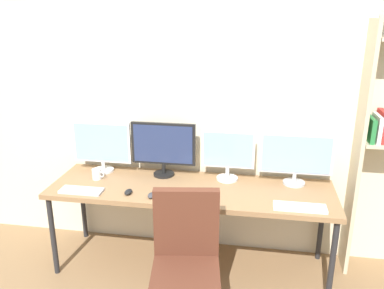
{
  "coord_description": "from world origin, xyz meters",
  "views": [
    {
      "loc": [
        0.5,
        -2.31,
        2.09
      ],
      "look_at": [
        0.0,
        0.65,
        1.09
      ],
      "focal_mm": 37.23,
      "sensor_mm": 36.0,
      "label": 1
    }
  ],
  "objects_px": {
    "desk": "(191,193)",
    "mouse_left_side": "(152,195)",
    "keyboard_left": "(81,191)",
    "keyboard_right": "(300,207)",
    "monitor_center_left": "(163,147)",
    "monitor_far_right": "(296,157)",
    "mouse_right_side": "(128,192)",
    "office_chair": "(186,278)",
    "monitor_far_left": "(102,145)",
    "monitor_center_right": "(228,153)",
    "coffee_mug": "(97,174)",
    "keyboard_center": "(186,199)"
  },
  "relations": [
    {
      "from": "keyboard_right",
      "to": "mouse_left_side",
      "type": "height_order",
      "value": "mouse_left_side"
    },
    {
      "from": "desk",
      "to": "office_chair",
      "type": "bearing_deg",
      "value": -82.89
    },
    {
      "from": "monitor_center_left",
      "to": "mouse_left_side",
      "type": "xyz_separation_m",
      "value": [
        0.01,
        -0.44,
        -0.25
      ]
    },
    {
      "from": "office_chair",
      "to": "monitor_far_right",
      "type": "distance_m",
      "value": 1.31
    },
    {
      "from": "monitor_far_right",
      "to": "mouse_left_side",
      "type": "distance_m",
      "value": 1.2
    },
    {
      "from": "mouse_left_side",
      "to": "monitor_center_right",
      "type": "bearing_deg",
      "value": 39.01
    },
    {
      "from": "monitor_center_right",
      "to": "monitor_far_right",
      "type": "xyz_separation_m",
      "value": [
        0.55,
        0.0,
        0.0
      ]
    },
    {
      "from": "monitor_far_left",
      "to": "keyboard_right",
      "type": "distance_m",
      "value": 1.74
    },
    {
      "from": "monitor_far_left",
      "to": "keyboard_left",
      "type": "relative_size",
      "value": 1.54
    },
    {
      "from": "monitor_center_left",
      "to": "mouse_right_side",
      "type": "height_order",
      "value": "monitor_center_left"
    },
    {
      "from": "monitor_far_left",
      "to": "mouse_left_side",
      "type": "xyz_separation_m",
      "value": [
        0.56,
        -0.44,
        -0.23
      ]
    },
    {
      "from": "coffee_mug",
      "to": "keyboard_left",
      "type": "bearing_deg",
      "value": -95.42
    },
    {
      "from": "keyboard_center",
      "to": "coffee_mug",
      "type": "relative_size",
      "value": 3.43
    },
    {
      "from": "keyboard_center",
      "to": "keyboard_right",
      "type": "distance_m",
      "value": 0.84
    },
    {
      "from": "monitor_far_right",
      "to": "keyboard_left",
      "type": "bearing_deg",
      "value": -165.15
    },
    {
      "from": "keyboard_left",
      "to": "monitor_center_right",
      "type": "bearing_deg",
      "value": 21.62
    },
    {
      "from": "monitor_far_left",
      "to": "keyboard_center",
      "type": "distance_m",
      "value": 0.97
    },
    {
      "from": "mouse_right_side",
      "to": "monitor_center_left",
      "type": "bearing_deg",
      "value": 65.76
    },
    {
      "from": "keyboard_center",
      "to": "mouse_left_side",
      "type": "distance_m",
      "value": 0.27
    },
    {
      "from": "keyboard_left",
      "to": "mouse_left_side",
      "type": "height_order",
      "value": "mouse_left_side"
    },
    {
      "from": "keyboard_right",
      "to": "monitor_center_left",
      "type": "bearing_deg",
      "value": 158.38
    },
    {
      "from": "monitor_center_left",
      "to": "coffee_mug",
      "type": "distance_m",
      "value": 0.61
    },
    {
      "from": "monitor_far_right",
      "to": "mouse_right_side",
      "type": "relative_size",
      "value": 6.13
    },
    {
      "from": "monitor_center_right",
      "to": "keyboard_right",
      "type": "height_order",
      "value": "monitor_center_right"
    },
    {
      "from": "office_chair",
      "to": "monitor_center_right",
      "type": "relative_size",
      "value": 2.24
    },
    {
      "from": "monitor_center_left",
      "to": "keyboard_left",
      "type": "relative_size",
      "value": 1.63
    },
    {
      "from": "keyboard_right",
      "to": "desk",
      "type": "bearing_deg",
      "value": 164.69
    },
    {
      "from": "monitor_center_right",
      "to": "office_chair",
      "type": "bearing_deg",
      "value": -101.55
    },
    {
      "from": "office_chair",
      "to": "mouse_right_side",
      "type": "height_order",
      "value": "office_chair"
    },
    {
      "from": "monitor_center_right",
      "to": "monitor_far_right",
      "type": "relative_size",
      "value": 0.75
    },
    {
      "from": "mouse_left_side",
      "to": "mouse_right_side",
      "type": "distance_m",
      "value": 0.2
    },
    {
      "from": "keyboard_left",
      "to": "monitor_far_left",
      "type": "bearing_deg",
      "value": 88.47
    },
    {
      "from": "monitor_center_left",
      "to": "coffee_mug",
      "type": "bearing_deg",
      "value": -161.51
    },
    {
      "from": "monitor_far_left",
      "to": "mouse_right_side",
      "type": "relative_size",
      "value": 5.44
    },
    {
      "from": "monitor_far_left",
      "to": "desk",
      "type": "bearing_deg",
      "value": -14.38
    },
    {
      "from": "desk",
      "to": "keyboard_left",
      "type": "distance_m",
      "value": 0.87
    },
    {
      "from": "desk",
      "to": "monitor_far_right",
      "type": "height_order",
      "value": "monitor_far_right"
    },
    {
      "from": "mouse_right_side",
      "to": "monitor_far_right",
      "type": "bearing_deg",
      "value": 17.8
    },
    {
      "from": "keyboard_right",
      "to": "office_chair",
      "type": "bearing_deg",
      "value": -147.62
    },
    {
      "from": "monitor_far_left",
      "to": "mouse_right_side",
      "type": "bearing_deg",
      "value": -48.58
    },
    {
      "from": "office_chair",
      "to": "keyboard_right",
      "type": "relative_size",
      "value": 2.62
    },
    {
      "from": "desk",
      "to": "mouse_left_side",
      "type": "distance_m",
      "value": 0.36
    },
    {
      "from": "monitor_center_left",
      "to": "keyboard_right",
      "type": "height_order",
      "value": "monitor_center_left"
    },
    {
      "from": "monitor_center_right",
      "to": "mouse_right_side",
      "type": "relative_size",
      "value": 4.61
    },
    {
      "from": "keyboard_right",
      "to": "mouse_right_side",
      "type": "xyz_separation_m",
      "value": [
        -1.3,
        0.03,
        0.01
      ]
    },
    {
      "from": "desk",
      "to": "keyboard_right",
      "type": "xyz_separation_m",
      "value": [
        0.84,
        -0.23,
        0.06
      ]
    },
    {
      "from": "keyboard_left",
      "to": "mouse_left_side",
      "type": "distance_m",
      "value": 0.57
    },
    {
      "from": "monitor_far_left",
      "to": "keyboard_left",
      "type": "xyz_separation_m",
      "value": [
        -0.01,
        -0.44,
        -0.24
      ]
    },
    {
      "from": "office_chair",
      "to": "monitor_center_left",
      "type": "bearing_deg",
      "value": 111.62
    },
    {
      "from": "keyboard_left",
      "to": "keyboard_right",
      "type": "bearing_deg",
      "value": 0.0
    }
  ]
}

